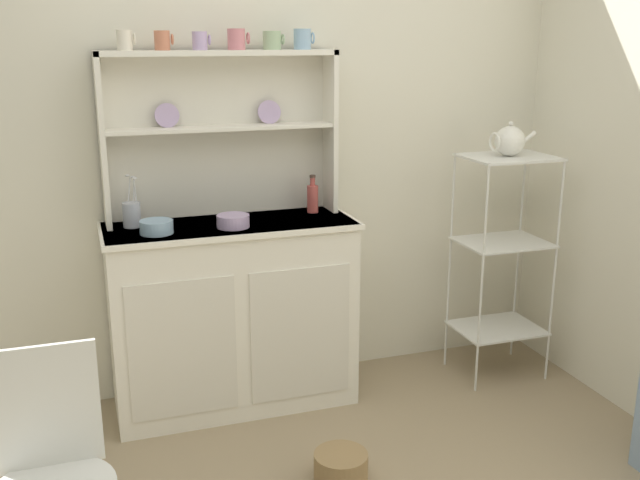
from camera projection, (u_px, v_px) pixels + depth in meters
The scene contains 17 objects.
wall_back at pixel (244, 138), 3.52m from camera, with size 3.84×0.05×2.50m, color silver.
hutch_cabinet at pixel (233, 313), 3.45m from camera, with size 1.15×0.45×0.90m.
hutch_shelf_unit at pixel (219, 122), 3.37m from camera, with size 1.08×0.18×0.76m.
bakers_rack at pixel (503, 243), 3.71m from camera, with size 0.43×0.34×1.16m.
wire_chair at pixel (51, 460), 2.16m from camera, with size 0.36×0.36×0.85m.
floor_basket at pixel (341, 468), 2.92m from camera, with size 0.22×0.22×0.12m, color #93754C.
cup_cream_0 at pixel (125, 40), 3.10m from camera, with size 0.08×0.06×0.09m.
cup_terracotta_1 at pixel (163, 40), 3.15m from camera, with size 0.08×0.07×0.08m.
cup_lilac_2 at pixel (200, 41), 3.20m from camera, with size 0.08×0.07×0.08m.
cup_rose_3 at pixel (237, 39), 3.25m from camera, with size 0.09×0.08×0.09m.
cup_sage_4 at pixel (272, 40), 3.31m from camera, with size 0.10×0.08×0.08m.
cup_sky_5 at pixel (303, 39), 3.35m from camera, with size 0.09×0.08×0.09m.
bowl_mixing_large at pixel (156, 227), 3.15m from camera, with size 0.14×0.14×0.06m, color #8EB2D1.
bowl_floral_medium at pixel (233, 221), 3.26m from camera, with size 0.15×0.15×0.06m, color #B79ECC.
jam_bottle at pixel (313, 197), 3.52m from camera, with size 0.05×0.05×0.18m.
utensil_jar at pixel (132, 214), 3.26m from camera, with size 0.08×0.08×0.23m.
porcelain_teapot at pixel (510, 141), 3.57m from camera, with size 0.24×0.15×0.17m.
Camera 1 is at (-0.78, -1.82, 1.72)m, focal length 41.12 mm.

